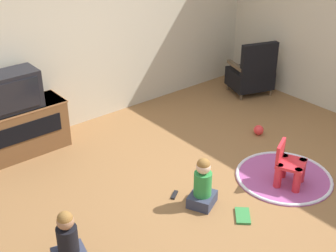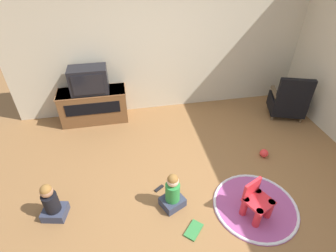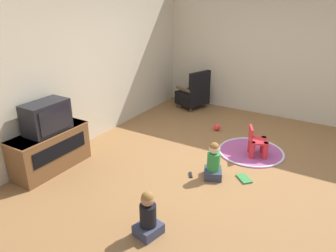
# 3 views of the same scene
# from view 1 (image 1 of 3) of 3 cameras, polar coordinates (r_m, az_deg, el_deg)

# --- Properties ---
(ground_plane) EXTENTS (30.00, 30.00, 0.00)m
(ground_plane) POSITION_cam_1_polar(r_m,az_deg,el_deg) (5.47, 7.04, -6.82)
(ground_plane) COLOR olive
(wall_back) EXTENTS (5.70, 0.12, 2.89)m
(wall_back) POSITION_cam_1_polar(r_m,az_deg,el_deg) (6.54, -8.91, 12.90)
(wall_back) COLOR beige
(wall_back) RESTS_ON ground_plane
(tv_cabinet) EXTENTS (1.24, 0.47, 0.63)m
(tv_cabinet) POSITION_cam_1_polar(r_m,az_deg,el_deg) (6.11, -17.91, -0.48)
(tv_cabinet) COLOR brown
(tv_cabinet) RESTS_ON ground_plane
(television) EXTENTS (0.66, 0.39, 0.47)m
(television) POSITION_cam_1_polar(r_m,az_deg,el_deg) (5.87, -18.58, 4.07)
(television) COLOR black
(television) RESTS_ON tv_cabinet
(black_armchair) EXTENTS (0.77, 0.72, 0.90)m
(black_armchair) POSITION_cam_1_polar(r_m,az_deg,el_deg) (7.64, 10.18, 6.29)
(black_armchair) COLOR brown
(black_armchair) RESTS_ON ground_plane
(yellow_kid_chair) EXTENTS (0.41, 0.40, 0.52)m
(yellow_kid_chair) POSITION_cam_1_polar(r_m,az_deg,el_deg) (5.45, 14.51, -4.97)
(yellow_kid_chair) COLOR red
(yellow_kid_chair) RESTS_ON ground_plane
(play_mat) EXTENTS (1.13, 1.13, 0.04)m
(play_mat) POSITION_cam_1_polar(r_m,az_deg,el_deg) (5.67, 13.92, -6.03)
(play_mat) COLOR #A54C8C
(play_mat) RESTS_ON ground_plane
(child_watching_left) EXTENTS (0.34, 0.31, 0.57)m
(child_watching_left) POSITION_cam_1_polar(r_m,az_deg,el_deg) (4.37, -12.13, -13.56)
(child_watching_left) COLOR #33384C
(child_watching_left) RESTS_ON ground_plane
(child_watching_center) EXTENTS (0.37, 0.35, 0.57)m
(child_watching_center) POSITION_cam_1_polar(r_m,az_deg,el_deg) (4.96, 4.24, -7.19)
(child_watching_center) COLOR #33384C
(child_watching_center) RESTS_ON ground_plane
(toy_ball) EXTENTS (0.14, 0.14, 0.14)m
(toy_ball) POSITION_cam_1_polar(r_m,az_deg,el_deg) (6.49, 10.99, -0.48)
(toy_ball) COLOR red
(toy_ball) RESTS_ON ground_plane
(book) EXTENTS (0.28, 0.29, 0.02)m
(book) POSITION_cam_1_polar(r_m,az_deg,el_deg) (4.98, 9.10, -10.75)
(book) COLOR #337F3D
(book) RESTS_ON ground_plane
(remote_control) EXTENTS (0.15, 0.12, 0.02)m
(remote_control) POSITION_cam_1_polar(r_m,az_deg,el_deg) (5.21, 0.78, -8.39)
(remote_control) COLOR black
(remote_control) RESTS_ON ground_plane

